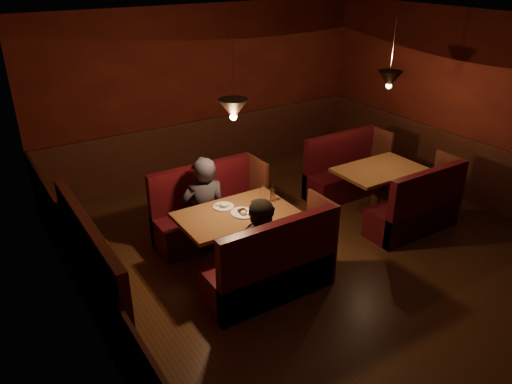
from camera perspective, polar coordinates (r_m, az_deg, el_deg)
room at (r=5.98m, az=7.30°, el=0.06°), size 6.02×7.02×2.92m
main_table at (r=6.19m, az=-2.24°, el=-3.70°), size 1.40×0.85×0.98m
main_bench_far at (r=6.93m, az=-5.42°, el=-2.70°), size 1.54×0.55×1.05m
main_bench_near at (r=5.75m, az=2.01°, el=-9.07°), size 1.54×0.55×1.05m
second_table at (r=7.73m, az=13.77°, el=1.38°), size 1.28×0.82×0.72m
second_bench_far at (r=8.32m, az=10.06°, el=1.92°), size 1.41×0.53×1.01m
second_bench_near at (r=7.39m, az=17.92°, el=-2.15°), size 1.41×0.53×1.01m
diner_a at (r=6.45m, az=-6.03°, el=-0.02°), size 0.68×0.52×1.67m
diner_b at (r=5.67m, az=0.96°, el=-4.63°), size 0.83×0.70×1.51m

